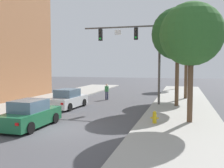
# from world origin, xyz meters

# --- Properties ---
(ground_plane) EXTENTS (120.00, 120.00, 0.00)m
(ground_plane) POSITION_xyz_m (0.00, 0.00, 0.00)
(ground_plane) COLOR #4C4C51
(sidewalk_right) EXTENTS (5.00, 60.00, 0.15)m
(sidewalk_right) POSITION_xyz_m (6.50, 0.00, 0.07)
(sidewalk_right) COLOR #A8A59E
(sidewalk_right) RESTS_ON ground
(traffic_signal_mast) EXTENTS (6.94, 0.38, 7.50)m
(traffic_signal_mast) POSITION_xyz_m (2.63, 9.66, 5.36)
(traffic_signal_mast) COLOR #514C47
(traffic_signal_mast) RESTS_ON sidewalk_right
(car_lead_white) EXTENTS (2.03, 4.33, 1.60)m
(car_lead_white) POSITION_xyz_m (-2.58, 6.54, 0.72)
(car_lead_white) COLOR silver
(car_lead_white) RESTS_ON ground
(car_following_green) EXTENTS (1.88, 4.26, 1.60)m
(car_following_green) POSITION_xyz_m (-1.78, -0.11, 0.72)
(car_following_green) COLOR #1E663D
(car_following_green) RESTS_ON ground
(pedestrian_crossing_road) EXTENTS (0.36, 0.22, 1.64)m
(pedestrian_crossing_road) POSITION_xyz_m (-0.96, 12.33, 0.91)
(pedestrian_crossing_road) COLOR #232847
(pedestrian_crossing_road) RESTS_ON ground
(fire_hydrant) EXTENTS (0.48, 0.24, 0.72)m
(fire_hydrant) POSITION_xyz_m (5.02, 2.23, 0.51)
(fire_hydrant) COLOR gold
(fire_hydrant) RESTS_ON sidewalk_right
(street_tree_nearest) EXTENTS (3.74, 3.74, 7.11)m
(street_tree_nearest) POSITION_xyz_m (7.02, 3.10, 5.36)
(street_tree_nearest) COLOR brown
(street_tree_nearest) RESTS_ON sidewalk_right
(street_tree_second) EXTENTS (4.33, 4.33, 8.18)m
(street_tree_second) POSITION_xyz_m (6.11, 9.27, 6.14)
(street_tree_second) COLOR brown
(street_tree_second) RESTS_ON sidewalk_right
(street_tree_third) EXTENTS (3.99, 3.99, 8.04)m
(street_tree_third) POSITION_xyz_m (6.89, 14.53, 6.17)
(street_tree_third) COLOR brown
(street_tree_third) RESTS_ON sidewalk_right
(street_tree_farthest) EXTENTS (2.93, 2.93, 7.01)m
(street_tree_farthest) POSITION_xyz_m (5.77, 25.55, 5.64)
(street_tree_farthest) COLOR brown
(street_tree_farthest) RESTS_ON sidewalk_right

